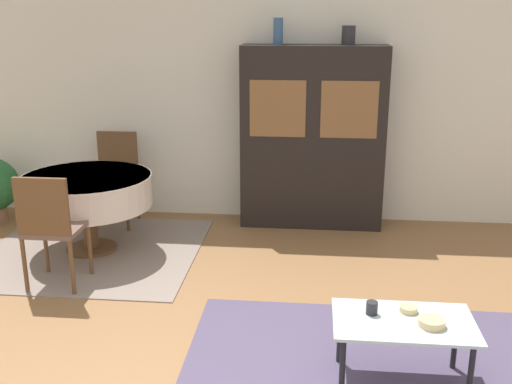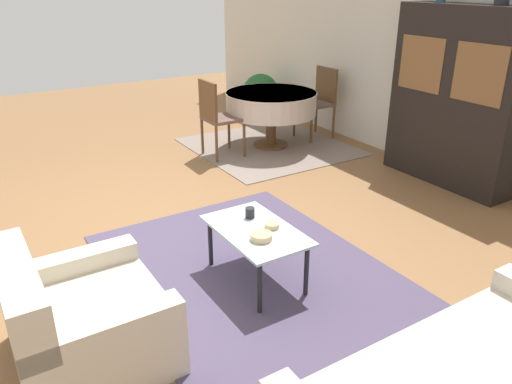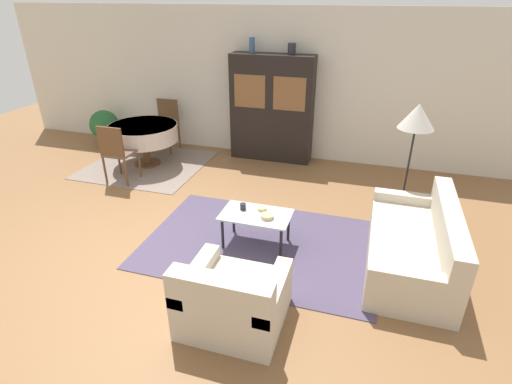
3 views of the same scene
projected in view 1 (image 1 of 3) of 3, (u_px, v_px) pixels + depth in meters
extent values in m
cube|color=beige|center=(258.00, 98.00, 6.54)|extent=(10.00, 0.06, 2.70)
cube|color=#4C425B|center=(408.00, 381.00, 3.80)|extent=(2.93, 1.98, 0.01)
cube|color=gray|center=(93.00, 251.00, 5.86)|extent=(2.05, 1.97, 0.01)
cylinder|color=black|center=(342.00, 368.00, 3.57)|extent=(0.04, 0.04, 0.42)
cylinder|color=black|center=(471.00, 375.00, 3.50)|extent=(0.04, 0.04, 0.42)
cylinder|color=black|center=(340.00, 333.00, 3.95)|extent=(0.04, 0.04, 0.42)
cylinder|color=black|center=(455.00, 339.00, 3.88)|extent=(0.04, 0.04, 0.42)
cube|color=silver|center=(404.00, 322.00, 3.66)|extent=(0.86, 0.52, 0.02)
cube|color=black|center=(312.00, 138.00, 6.36)|extent=(1.51, 0.39, 1.93)
cube|color=brown|center=(278.00, 109.00, 6.11)|extent=(0.57, 0.01, 0.58)
cube|color=brown|center=(349.00, 110.00, 6.04)|extent=(0.57, 0.01, 0.58)
cylinder|color=brown|center=(92.00, 248.00, 5.89)|extent=(0.48, 0.48, 0.03)
cylinder|color=brown|center=(90.00, 228.00, 5.83)|extent=(0.14, 0.14, 0.45)
cylinder|color=beige|center=(87.00, 191.00, 5.72)|extent=(1.22, 1.22, 0.30)
cylinder|color=beige|center=(86.00, 177.00, 5.68)|extent=(1.23, 1.23, 0.03)
cylinder|color=brown|center=(46.00, 247.00, 5.32)|extent=(0.04, 0.04, 0.47)
cylinder|color=brown|center=(90.00, 249.00, 5.28)|extent=(0.04, 0.04, 0.47)
cylinder|color=brown|center=(25.00, 266.00, 4.93)|extent=(0.04, 0.04, 0.47)
cylinder|color=brown|center=(72.00, 268.00, 4.90)|extent=(0.04, 0.04, 0.47)
cube|color=brown|center=(56.00, 229.00, 5.03)|extent=(0.44, 0.44, 0.04)
cube|color=brown|center=(42.00, 207.00, 4.77)|extent=(0.44, 0.04, 0.48)
cylinder|color=brown|center=(127.00, 210.00, 6.33)|extent=(0.04, 0.04, 0.47)
cylinder|color=brown|center=(91.00, 208.00, 6.36)|extent=(0.04, 0.04, 0.47)
cylinder|color=brown|center=(138.00, 198.00, 6.71)|extent=(0.04, 0.04, 0.47)
cylinder|color=brown|center=(103.00, 197.00, 6.75)|extent=(0.04, 0.04, 0.47)
cube|color=brown|center=(113.00, 181.00, 6.46)|extent=(0.44, 0.44, 0.04)
cube|color=brown|center=(118.00, 153.00, 6.58)|extent=(0.44, 0.04, 0.48)
cylinder|color=#232328|center=(372.00, 308.00, 3.72)|extent=(0.07, 0.07, 0.08)
cylinder|color=tan|center=(432.00, 322.00, 3.59)|extent=(0.16, 0.16, 0.05)
cylinder|color=tan|center=(409.00, 309.00, 3.76)|extent=(0.11, 0.11, 0.04)
cylinder|color=#33517A|center=(278.00, 31.00, 6.08)|extent=(0.10, 0.10, 0.27)
cylinder|color=#232328|center=(348.00, 35.00, 6.02)|extent=(0.14, 0.14, 0.19)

